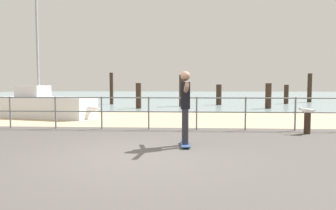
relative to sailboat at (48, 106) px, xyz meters
name	(u,v)px	position (x,y,z in m)	size (l,w,h in m)	color
ground_plane	(130,172)	(5.04, -7.82, -0.52)	(24.00, 10.00, 0.04)	#514C49
beach_strip	(164,118)	(5.04, 0.18, -0.52)	(24.00, 6.00, 0.04)	tan
sea_surface	(179,96)	(5.04, 28.18, -0.52)	(72.00, 50.00, 0.04)	#849EA3
railing_fence	(149,108)	(4.78, -3.22, 0.17)	(12.11, 0.05, 1.05)	slate
sailboat	(48,106)	(0.00, 0.00, 0.00)	(5.06, 2.44, 5.54)	silver
skateboard	(185,144)	(5.93, -5.78, -0.46)	(0.24, 0.81, 0.08)	#334C8C
skateboarder	(185,103)	(5.93, -5.78, 0.49)	(0.22, 1.45, 1.65)	#26262B
bollard_short	(307,124)	(9.43, -3.82, -0.22)	(0.18, 0.18, 0.61)	#332319
seagull	(307,111)	(9.42, -3.81, 0.16)	(0.47, 0.26, 0.18)	white
groyne_post_0	(111,89)	(0.53, 9.09, 0.64)	(0.26, 0.26, 2.32)	#332319
groyne_post_1	(139,96)	(3.11, 5.30, 0.25)	(0.32, 0.32, 1.54)	#332319
groyne_post_2	(182,91)	(5.70, 7.21, 0.52)	(0.38, 0.38, 2.09)	#332319
groyne_post_3	(219,95)	(8.28, 8.84, 0.21)	(0.38, 0.38, 1.46)	#332319
groyne_post_4	(268,96)	(10.86, 5.64, 0.24)	(0.35, 0.35, 1.53)	#332319
groyne_post_5	(286,94)	(13.45, 10.36, 0.20)	(0.33, 0.33, 1.44)	#332319
groyne_post_6	(310,88)	(16.03, 12.60, 0.66)	(0.34, 0.34, 2.36)	#332319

